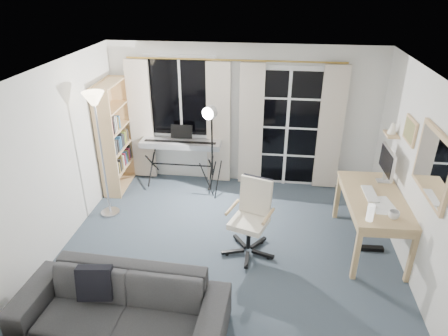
{
  "coord_description": "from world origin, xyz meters",
  "views": [
    {
      "loc": [
        0.5,
        -4.42,
        3.4
      ],
      "look_at": [
        -0.11,
        0.35,
        1.03
      ],
      "focal_mm": 32.0,
      "sensor_mm": 36.0,
      "label": 1
    }
  ],
  "objects_px": {
    "keyboard_piano": "(181,145)",
    "studio_light": "(210,123)",
    "office_chair": "(253,210)",
    "mug": "(394,214)",
    "bookshelf": "(113,140)",
    "sofa": "(120,299)",
    "torchiere_lamp": "(96,118)",
    "monitor": "(387,162)",
    "desk": "(374,203)"
  },
  "relations": [
    {
      "from": "desk",
      "to": "sofa",
      "type": "height_order",
      "value": "sofa"
    },
    {
      "from": "desk",
      "to": "monitor",
      "type": "bearing_deg",
      "value": 64.2
    },
    {
      "from": "mug",
      "to": "sofa",
      "type": "relative_size",
      "value": 0.06
    },
    {
      "from": "sofa",
      "to": "mug",
      "type": "bearing_deg",
      "value": 26.73
    },
    {
      "from": "office_chair",
      "to": "desk",
      "type": "height_order",
      "value": "office_chair"
    },
    {
      "from": "sofa",
      "to": "bookshelf",
      "type": "bearing_deg",
      "value": 114.02
    },
    {
      "from": "torchiere_lamp",
      "to": "desk",
      "type": "bearing_deg",
      "value": -5.03
    },
    {
      "from": "monitor",
      "to": "mug",
      "type": "xyz_separation_m",
      "value": [
        -0.1,
        -0.95,
        -0.23
      ]
    },
    {
      "from": "desk",
      "to": "monitor",
      "type": "xyz_separation_m",
      "value": [
        0.2,
        0.45,
        0.39
      ]
    },
    {
      "from": "keyboard_piano",
      "to": "mug",
      "type": "bearing_deg",
      "value": -33.02
    },
    {
      "from": "office_chair",
      "to": "monitor",
      "type": "relative_size",
      "value": 1.83
    },
    {
      "from": "desk",
      "to": "sofa",
      "type": "distance_m",
      "value": 3.36
    },
    {
      "from": "torchiere_lamp",
      "to": "keyboard_piano",
      "type": "distance_m",
      "value": 1.64
    },
    {
      "from": "office_chair",
      "to": "mug",
      "type": "distance_m",
      "value": 1.71
    },
    {
      "from": "bookshelf",
      "to": "mug",
      "type": "bearing_deg",
      "value": -24.56
    },
    {
      "from": "torchiere_lamp",
      "to": "sofa",
      "type": "height_order",
      "value": "torchiere_lamp"
    },
    {
      "from": "office_chair",
      "to": "monitor",
      "type": "xyz_separation_m",
      "value": [
        1.77,
        0.7,
        0.47
      ]
    },
    {
      "from": "studio_light",
      "to": "desk",
      "type": "xyz_separation_m",
      "value": [
        2.34,
        -1.09,
        -0.6
      ]
    },
    {
      "from": "bookshelf",
      "to": "office_chair",
      "type": "distance_m",
      "value": 2.84
    },
    {
      "from": "keyboard_piano",
      "to": "studio_light",
      "type": "height_order",
      "value": "studio_light"
    },
    {
      "from": "bookshelf",
      "to": "desk",
      "type": "bearing_deg",
      "value": -18.73
    },
    {
      "from": "bookshelf",
      "to": "sofa",
      "type": "xyz_separation_m",
      "value": [
        1.19,
        -3.01,
        -0.46
      ]
    },
    {
      "from": "torchiere_lamp",
      "to": "mug",
      "type": "distance_m",
      "value": 4.07
    },
    {
      "from": "office_chair",
      "to": "sofa",
      "type": "relative_size",
      "value": 0.47
    },
    {
      "from": "keyboard_piano",
      "to": "mug",
      "type": "height_order",
      "value": "keyboard_piano"
    },
    {
      "from": "office_chair",
      "to": "monitor",
      "type": "distance_m",
      "value": 1.96
    },
    {
      "from": "torchiere_lamp",
      "to": "sofa",
      "type": "bearing_deg",
      "value": -64.97
    },
    {
      "from": "bookshelf",
      "to": "mug",
      "type": "xyz_separation_m",
      "value": [
        4.1,
        -1.69,
        -0.04
      ]
    },
    {
      "from": "studio_light",
      "to": "sofa",
      "type": "height_order",
      "value": "studio_light"
    },
    {
      "from": "monitor",
      "to": "mug",
      "type": "relative_size",
      "value": 4.4
    },
    {
      "from": "bookshelf",
      "to": "sofa",
      "type": "height_order",
      "value": "bookshelf"
    },
    {
      "from": "keyboard_piano",
      "to": "desk",
      "type": "relative_size",
      "value": 0.93
    },
    {
      "from": "sofa",
      "to": "studio_light",
      "type": "bearing_deg",
      "value": 83.14
    },
    {
      "from": "torchiere_lamp",
      "to": "mug",
      "type": "height_order",
      "value": "torchiere_lamp"
    },
    {
      "from": "torchiere_lamp",
      "to": "sofa",
      "type": "relative_size",
      "value": 0.89
    },
    {
      "from": "office_chair",
      "to": "mug",
      "type": "height_order",
      "value": "office_chair"
    },
    {
      "from": "bookshelf",
      "to": "sofa",
      "type": "relative_size",
      "value": 0.85
    },
    {
      "from": "studio_light",
      "to": "desk",
      "type": "height_order",
      "value": "studio_light"
    },
    {
      "from": "torchiere_lamp",
      "to": "office_chair",
      "type": "height_order",
      "value": "torchiere_lamp"
    },
    {
      "from": "office_chair",
      "to": "mug",
      "type": "xyz_separation_m",
      "value": [
        1.67,
        -0.25,
        0.24
      ]
    },
    {
      "from": "keyboard_piano",
      "to": "bookshelf",
      "type": "bearing_deg",
      "value": -168.11
    },
    {
      "from": "bookshelf",
      "to": "studio_light",
      "type": "height_order",
      "value": "bookshelf"
    },
    {
      "from": "torchiere_lamp",
      "to": "desk",
      "type": "relative_size",
      "value": 1.31
    },
    {
      "from": "keyboard_piano",
      "to": "sofa",
      "type": "height_order",
      "value": "keyboard_piano"
    },
    {
      "from": "bookshelf",
      "to": "monitor",
      "type": "relative_size",
      "value": 3.32
    },
    {
      "from": "monitor",
      "to": "sofa",
      "type": "xyz_separation_m",
      "value": [
        -3.01,
        -2.26,
        -0.65
      ]
    },
    {
      "from": "office_chair",
      "to": "studio_light",
      "type": "bearing_deg",
      "value": 138.05
    },
    {
      "from": "desk",
      "to": "sofa",
      "type": "relative_size",
      "value": 0.68
    },
    {
      "from": "keyboard_piano",
      "to": "sofa",
      "type": "distance_m",
      "value": 3.26
    },
    {
      "from": "monitor",
      "to": "studio_light",
      "type": "bearing_deg",
      "value": 163.54
    }
  ]
}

